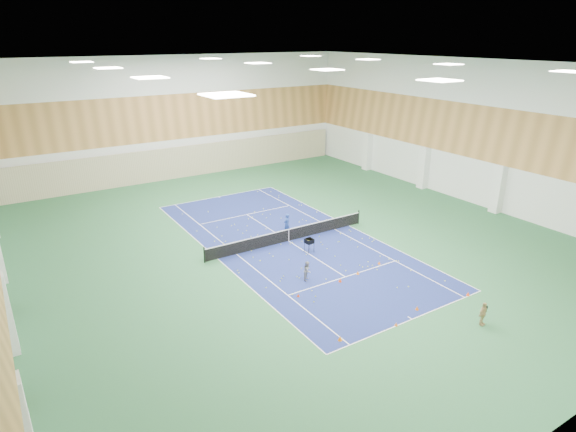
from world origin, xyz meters
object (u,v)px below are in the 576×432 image
(coach, at_px, (287,224))
(ball_cart, at_px, (309,245))
(child_apron, at_px, (483,314))
(tennis_net, at_px, (289,234))
(child_court, at_px, (307,271))

(coach, height_order, ball_cart, coach)
(coach, xyz_separation_m, child_apron, (2.05, -15.24, -0.17))
(tennis_net, bearing_deg, child_court, -111.32)
(child_court, bearing_deg, coach, 29.37)
(tennis_net, bearing_deg, coach, 63.95)
(child_apron, bearing_deg, coach, 88.59)
(child_court, relative_size, ball_cart, 1.26)
(coach, bearing_deg, ball_cart, 62.71)
(child_court, distance_m, ball_cart, 3.97)
(child_court, height_order, child_apron, child_apron)
(tennis_net, xyz_separation_m, child_apron, (2.60, -14.10, 0.09))
(child_court, relative_size, child_apron, 0.93)
(coach, distance_m, child_court, 7.11)
(coach, bearing_deg, tennis_net, 42.37)
(coach, distance_m, ball_cart, 3.40)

